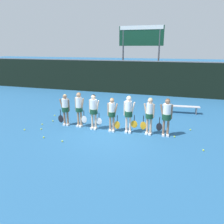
{
  "coord_description": "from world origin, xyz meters",
  "views": [
    {
      "loc": [
        2.93,
        -9.38,
        3.86
      ],
      "look_at": [
        -0.01,
        0.0,
        0.93
      ],
      "focal_mm": 35.0,
      "sensor_mm": 36.0,
      "label": 1
    }
  ],
  "objects": [
    {
      "name": "player_1",
      "position": [
        -1.71,
        0.04,
        1.04
      ],
      "size": [
        0.64,
        0.36,
        1.75
      ],
      "rotation": [
        0.0,
        0.0,
        -0.13
      ],
      "color": "tan",
      "rests_on": "ground_plane"
    },
    {
      "name": "tennis_ball_1",
      "position": [
        -4.04,
        -1.25,
        0.03
      ],
      "size": [
        0.07,
        0.07,
        0.07
      ],
      "primitive_type": "sphere",
      "color": "#CCE033",
      "rests_on": "ground_plane"
    },
    {
      "name": "player_2",
      "position": [
        -0.9,
        -0.07,
        1.03
      ],
      "size": [
        0.66,
        0.38,
        1.73
      ],
      "rotation": [
        0.0,
        0.0,
        -0.06
      ],
      "color": "beige",
      "rests_on": "ground_plane"
    },
    {
      "name": "fence_windscreen",
      "position": [
        0.0,
        8.62,
        1.42
      ],
      "size": [
        60.0,
        0.08,
        2.81
      ],
      "color": "black",
      "rests_on": "ground_plane"
    },
    {
      "name": "tennis_ball_6",
      "position": [
        -3.88,
        1.19,
        0.03
      ],
      "size": [
        0.07,
        0.07,
        0.07
      ],
      "primitive_type": "sphere",
      "color": "#CCE033",
      "rests_on": "ground_plane"
    },
    {
      "name": "player_5",
      "position": [
        1.74,
        0.06,
        1.01
      ],
      "size": [
        0.62,
        0.35,
        1.71
      ],
      "rotation": [
        0.0,
        0.0,
        -0.17
      ],
      "color": "tan",
      "rests_on": "ground_plane"
    },
    {
      "name": "bench_courtside",
      "position": [
        3.12,
        3.98,
        0.4
      ],
      "size": [
        2.2,
        0.55,
        0.45
      ],
      "rotation": [
        0.0,
        0.0,
        0.09
      ],
      "color": "#B2B2B7",
      "rests_on": "ground_plane"
    },
    {
      "name": "ground_plane",
      "position": [
        0.0,
        0.0,
        0.0
      ],
      "size": [
        140.0,
        140.0,
        0.0
      ],
      "primitive_type": "plane",
      "color": "#235684"
    },
    {
      "name": "tennis_ball_4",
      "position": [
        -3.68,
        -0.34,
        0.03
      ],
      "size": [
        0.07,
        0.07,
        0.07
      ],
      "primitive_type": "sphere",
      "color": "#CCE033",
      "rests_on": "ground_plane"
    },
    {
      "name": "tennis_ball_0",
      "position": [
        -3.45,
        0.31,
        0.03
      ],
      "size": [
        0.07,
        0.07,
        0.07
      ],
      "primitive_type": "sphere",
      "color": "#CCE033",
      "rests_on": "ground_plane"
    },
    {
      "name": "tennis_ball_2",
      "position": [
        2.91,
        0.03,
        0.04
      ],
      "size": [
        0.07,
        0.07,
        0.07
      ],
      "primitive_type": "sphere",
      "color": "#CCE033",
      "rests_on": "ground_plane"
    },
    {
      "name": "player_0",
      "position": [
        -2.48,
        0.02,
        0.94
      ],
      "size": [
        0.66,
        0.37,
        1.61
      ],
      "rotation": [
        0.0,
        0.0,
        0.11
      ],
      "color": "#8C664C",
      "rests_on": "ground_plane"
    },
    {
      "name": "tennis_ball_3",
      "position": [
        -1.62,
        -1.9,
        0.03
      ],
      "size": [
        0.07,
        0.07,
        0.07
      ],
      "primitive_type": "sphere",
      "color": "#CCE033",
      "rests_on": "ground_plane"
    },
    {
      "name": "player_4",
      "position": [
        0.8,
        -0.02,
        1.04
      ],
      "size": [
        0.65,
        0.36,
        1.75
      ],
      "rotation": [
        0.0,
        0.0,
        0.05
      ],
      "color": "beige",
      "rests_on": "ground_plane"
    },
    {
      "name": "player_3",
      "position": [
        0.02,
        -0.09,
        0.94
      ],
      "size": [
        0.61,
        0.33,
        1.62
      ],
      "rotation": [
        0.0,
        0.0,
        0.06
      ],
      "color": "tan",
      "rests_on": "ground_plane"
    },
    {
      "name": "scoreboard",
      "position": [
        -0.52,
        9.9,
        4.34
      ],
      "size": [
        3.78,
        0.15,
        5.58
      ],
      "color": "#515156",
      "rests_on": "ground_plane"
    },
    {
      "name": "tennis_ball_7",
      "position": [
        -2.61,
        -1.78,
        0.03
      ],
      "size": [
        0.07,
        0.07,
        0.07
      ],
      "primitive_type": "sphere",
      "color": "#CCE033",
      "rests_on": "ground_plane"
    },
    {
      "name": "player_6",
      "position": [
        2.49,
        0.08,
        1.03
      ],
      "size": [
        0.66,
        0.4,
        1.73
      ],
      "rotation": [
        0.0,
        0.0,
        0.12
      ],
      "color": "#8C664C",
      "rests_on": "ground_plane"
    },
    {
      "name": "tennis_ball_5",
      "position": [
        3.61,
        1.13,
        0.03
      ],
      "size": [
        0.06,
        0.06,
        0.06
      ],
      "primitive_type": "sphere",
      "color": "#CCE033",
      "rests_on": "ground_plane"
    },
    {
      "name": "tennis_ball_9",
      "position": [
        -3.33,
        -0.94,
        0.03
      ],
      "size": [
        0.06,
        0.06,
        0.06
      ],
      "primitive_type": "sphere",
      "color": "#CCE033",
      "rests_on": "ground_plane"
    },
    {
      "name": "tennis_ball_8",
      "position": [
        4.02,
        -1.02,
        0.03
      ],
      "size": [
        0.07,
        0.07,
        0.07
      ],
      "primitive_type": "sphere",
      "color": "#CCE033",
      "rests_on": "ground_plane"
    }
  ]
}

